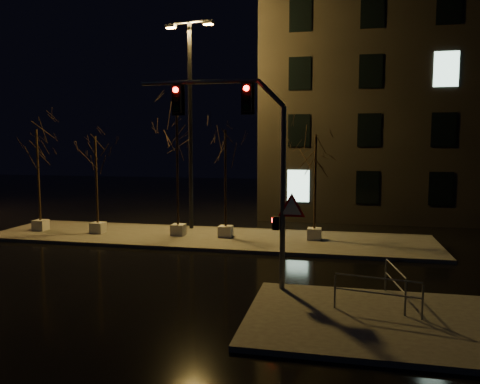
# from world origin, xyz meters

# --- Properties ---
(ground) EXTENTS (90.00, 90.00, 0.00)m
(ground) POSITION_xyz_m (0.00, 0.00, 0.00)
(ground) COLOR black
(ground) RESTS_ON ground
(median) EXTENTS (22.00, 5.00, 0.15)m
(median) POSITION_xyz_m (0.00, 6.00, 0.07)
(median) COLOR #43413C
(median) RESTS_ON ground
(sidewalk_corner) EXTENTS (7.00, 5.00, 0.15)m
(sidewalk_corner) POSITION_xyz_m (7.50, -3.50, 0.07)
(sidewalk_corner) COLOR #43413C
(sidewalk_corner) RESTS_ON ground
(building) EXTENTS (25.00, 12.00, 15.00)m
(building) POSITION_xyz_m (14.00, 18.00, 7.50)
(building) COLOR black
(building) RESTS_ON ground
(tree_0) EXTENTS (1.80, 1.80, 5.46)m
(tree_0) POSITION_xyz_m (-9.07, 5.74, 4.30)
(tree_0) COLOR #ACA8A1
(tree_0) RESTS_ON median
(tree_1) EXTENTS (1.80, 1.80, 5.10)m
(tree_1) POSITION_xyz_m (-5.70, 5.67, 4.02)
(tree_1) COLOR #ACA8A1
(tree_1) RESTS_ON median
(tree_2) EXTENTS (1.80, 1.80, 6.46)m
(tree_2) POSITION_xyz_m (-1.47, 6.00, 5.05)
(tree_2) COLOR #ACA8A1
(tree_2) RESTS_ON median
(tree_3) EXTENTS (1.80, 1.80, 5.38)m
(tree_3) POSITION_xyz_m (0.97, 6.06, 4.23)
(tree_3) COLOR #ACA8A1
(tree_3) RESTS_ON median
(tree_4) EXTENTS (1.80, 1.80, 5.15)m
(tree_4) POSITION_xyz_m (5.28, 6.35, 4.05)
(tree_4) COLOR #ACA8A1
(tree_4) RESTS_ON median
(traffic_signal_mast) EXTENTS (5.42, 0.21, 6.61)m
(traffic_signal_mast) POSITION_xyz_m (3.61, -1.50, 4.49)
(traffic_signal_mast) COLOR slate
(traffic_signal_mast) RESTS_ON sidewalk_corner
(streetlight_main) EXTENTS (2.73, 0.70, 10.92)m
(streetlight_main) POSITION_xyz_m (-1.42, 7.97, 6.45)
(streetlight_main) COLOR black
(streetlight_main) RESTS_ON median
(guard_rail_a) EXTENTS (2.31, 0.49, 1.01)m
(guard_rail_a) POSITION_xyz_m (7.47, -3.16, 0.81)
(guard_rail_a) COLOR slate
(guard_rail_a) RESTS_ON sidewalk_corner
(guard_rail_b) EXTENTS (0.37, 2.18, 1.04)m
(guard_rail_b) POSITION_xyz_m (8.04, -2.10, 0.82)
(guard_rail_b) COLOR slate
(guard_rail_b) RESTS_ON sidewalk_corner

